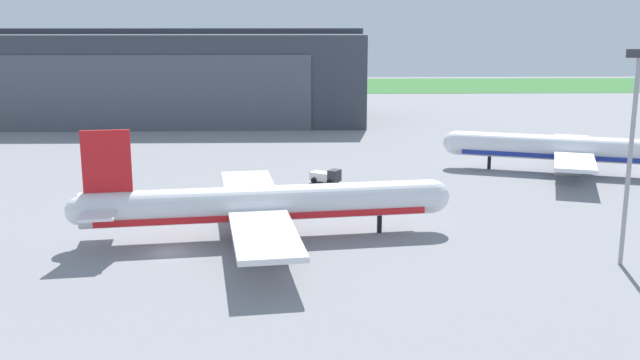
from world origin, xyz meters
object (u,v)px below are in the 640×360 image
airliner_near_right (263,205)px  apron_light_mast (631,143)px  maintenance_hangar (147,77)px  airliner_far_right (568,149)px  fuel_bowser (326,176)px

airliner_near_right → apron_light_mast: bearing=-15.0°
maintenance_hangar → airliner_far_right: (76.66, -60.70, -6.31)m
apron_light_mast → fuel_bowser: bearing=127.3°
airliner_far_right → airliner_near_right: 56.07m
airliner_far_right → airliner_near_right: airliner_near_right is taller
maintenance_hangar → airliner_far_right: size_ratio=2.72×
maintenance_hangar → fuel_bowser: size_ratio=20.90×
maintenance_hangar → fuel_bowser: maintenance_hangar is taller
airliner_near_right → apron_light_mast: (35.70, -9.59, 8.33)m
airliner_far_right → apron_light_mast: 44.22m
fuel_bowser → apron_light_mast: bearing=-52.7°
maintenance_hangar → fuel_bowser: bearing=-59.6°
airliner_far_right → airliner_near_right: (-45.53, -32.72, -0.00)m
maintenance_hangar → airliner_far_right: bearing=-38.4°
airliner_far_right → fuel_bowser: size_ratio=7.70×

